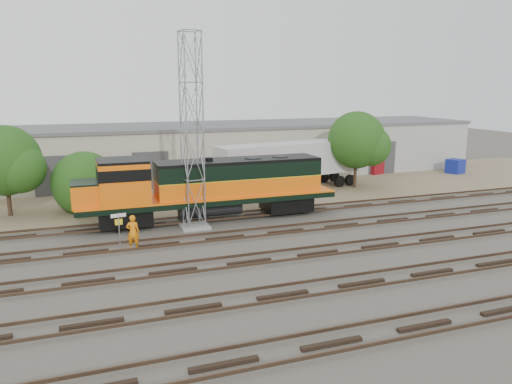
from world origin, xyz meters
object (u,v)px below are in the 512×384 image
object	(u,v)px
locomotive	(205,186)
semi_trailer	(293,160)
worker	(133,232)
signal_tower	(192,136)

from	to	relation	value
locomotive	semi_trailer	distance (m)	12.40
worker	locomotive	bearing A→B (deg)	-125.69
locomotive	signal_tower	distance (m)	4.03
worker	semi_trailer	distance (m)	19.55
signal_tower	worker	xyz separation A→B (m)	(-4.25, -3.17, -5.02)
signal_tower	semi_trailer	xyz separation A→B (m)	(11.00, 8.95, -3.37)
locomotive	worker	bearing A→B (deg)	-139.47
semi_trailer	worker	bearing A→B (deg)	-152.14
semi_trailer	locomotive	bearing A→B (deg)	-153.31
locomotive	worker	distance (m)	7.23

